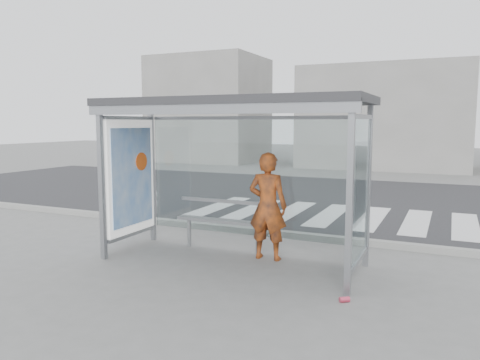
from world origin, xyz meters
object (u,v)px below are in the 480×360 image
Objects in this scene: person at (268,206)px; bench at (223,221)px; bus_shelter at (212,139)px; soda_can at (344,299)px.

person is 0.99m from bench.
bus_shelter reaches higher than person.
person is at bearing 138.88° from soda_can.
bus_shelter is 1.54m from bench.
person is 2.24m from soda_can.
person is at bearing -10.11° from bench.
person is at bearing 23.57° from bus_shelter.
bus_shelter is at bearing 21.85° from person.
bus_shelter is at bearing 157.22° from soda_can.
soda_can is at bearing -22.78° from bus_shelter.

